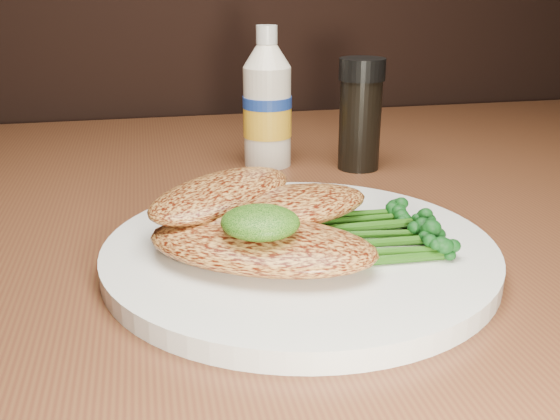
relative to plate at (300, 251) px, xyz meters
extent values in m
cylinder|color=white|center=(0.00, 0.00, 0.00)|extent=(0.30, 0.30, 0.02)
ellipsoid|color=#C8883F|center=(-0.03, -0.03, 0.02)|extent=(0.19, 0.16, 0.03)
ellipsoid|color=#C8883F|center=(-0.01, 0.02, 0.03)|extent=(0.17, 0.12, 0.02)
ellipsoid|color=#C8883F|center=(-0.05, 0.04, 0.04)|extent=(0.16, 0.16, 0.02)
ellipsoid|color=#0C3407|center=(-0.04, -0.04, 0.04)|extent=(0.07, 0.07, 0.02)
camera|label=1|loc=(-0.11, -0.42, 0.20)|focal=40.01mm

